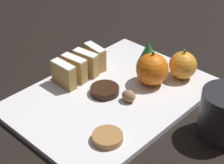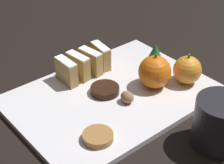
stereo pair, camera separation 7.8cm
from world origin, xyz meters
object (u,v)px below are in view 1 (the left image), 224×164
Objects in this scene: orange_far at (152,69)px; walnut at (129,96)px; orange_near at (183,65)px; chocolate_cookie at (105,90)px.

orange_far is 0.09m from walnut.
walnut is (0.01, -0.08, -0.02)m from orange_far.
orange_near is 1.14× the size of chocolate_cookie.
orange_near is 2.34× the size of walnut.
orange_near is at bearing 61.87° from orange_far.
orange_near is 0.07m from orange_far.
walnut is (-0.03, -0.15, -0.02)m from orange_near.
walnut reaches higher than chocolate_cookie.
orange_far reaches higher than walnut.
chocolate_cookie is at bearing -116.06° from orange_far.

